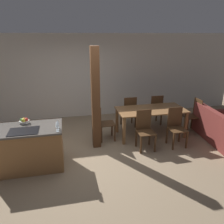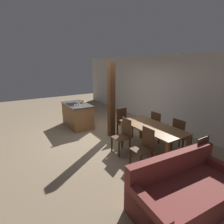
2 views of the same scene
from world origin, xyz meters
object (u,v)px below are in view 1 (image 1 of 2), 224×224
object	(u,v)px
dining_chair_near_left	(145,129)
dining_table	(151,113)
dining_chair_head_end	(104,122)
dining_chair_far_left	(129,111)
wine_glass_far	(57,122)
dining_chair_near_right	(176,126)
wine_glass_near	(57,125)
dining_chair_far_right	(155,109)
timber_post	(96,100)
fruit_bowl	(24,121)
dining_chair_foot_end	(193,115)
wine_glass_middle	(57,124)
kitchen_island	(28,148)

from	to	relation	value
dining_chair_near_left	dining_table	bearing A→B (deg)	58.10
dining_table	dining_chair_head_end	bearing A→B (deg)	180.00
dining_table	dining_chair_far_left	distance (m)	0.80
wine_glass_far	dining_chair_near_right	world-z (taller)	wine_glass_far
wine_glass_near	dining_chair_far_right	world-z (taller)	wine_glass_near
dining_table	dining_chair_near_right	world-z (taller)	dining_chair_near_right
dining_table	timber_post	size ratio (longest dim) A/B	0.76
wine_glass_near	dining_chair_near_left	world-z (taller)	wine_glass_near
fruit_bowl	dining_chair_far_right	xyz separation A→B (m)	(3.53, 1.33, -0.45)
dining_chair_near_right	dining_chair_foot_end	world-z (taller)	same
fruit_bowl	wine_glass_far	world-z (taller)	wine_glass_far
dining_chair_near_left	dining_chair_foot_end	bearing A→B (deg)	21.23
dining_table	dining_chair_far_right	world-z (taller)	dining_chair_far_right
wine_glass_middle	timber_post	size ratio (longest dim) A/B	0.07
dining_chair_near_left	dining_chair_far_left	size ratio (longest dim) A/B	1.00
dining_chair_near_right	dining_chair_far_left	size ratio (longest dim) A/B	1.00
wine_glass_near	dining_chair_foot_end	size ratio (longest dim) A/B	0.17
dining_chair_far_right	dining_chair_head_end	xyz separation A→B (m)	(-1.71, -0.66, 0.00)
wine_glass_near	timber_post	size ratio (longest dim) A/B	0.07
dining_table	dining_chair_foot_end	world-z (taller)	dining_chair_foot_end
dining_table	kitchen_island	bearing A→B (deg)	-163.13
wine_glass_near	dining_chair_head_end	bearing A→B (deg)	47.97
wine_glass_far	dining_chair_foot_end	distance (m)	3.91
fruit_bowl	dining_chair_far_left	bearing A→B (deg)	26.29
kitchen_island	dining_chair_near_right	world-z (taller)	dining_chair_near_right
dining_chair_far_right	wine_glass_far	bearing A→B (deg)	31.50
wine_glass_middle	dining_chair_far_left	size ratio (longest dim) A/B	0.17
dining_chair_near_right	dining_chair_head_end	distance (m)	1.84
wine_glass_near	timber_post	world-z (taller)	timber_post
kitchen_island	wine_glass_far	bearing A→B (deg)	-12.57
timber_post	fruit_bowl	bearing A→B (deg)	-167.72
dining_chair_near_left	dining_chair_foot_end	world-z (taller)	same
kitchen_island	wine_glass_far	xyz separation A→B (m)	(0.65, -0.14, 0.58)
wine_glass_near	dining_chair_far_right	distance (m)	3.46
fruit_bowl	dining_chair_near_right	xyz separation A→B (m)	(3.53, 0.00, -0.45)
dining_table	dining_chair_near_right	distance (m)	0.80
dining_chair_near_right	dining_chair_foot_end	distance (m)	1.11
fruit_bowl	wine_glass_far	xyz separation A→B (m)	(0.69, -0.41, 0.08)
dining_chair_near_left	dining_chair_foot_end	distance (m)	1.84
wine_glass_middle	dining_chair_near_right	distance (m)	2.93
wine_glass_near	dining_chair_near_left	bearing A→B (deg)	16.25
dining_chair_near_left	dining_chair_far_left	distance (m)	1.33
dining_chair_near_left	dining_chair_far_right	bearing A→B (deg)	58.10
wine_glass_near	dining_chair_far_left	xyz separation A→B (m)	(2.01, 1.91, -0.53)
dining_chair_foot_end	dining_chair_near_right	bearing A→B (deg)	-53.04
dining_chair_head_end	kitchen_island	bearing A→B (deg)	117.70
wine_glass_far	dining_chair_head_end	bearing A→B (deg)	43.63
kitchen_island	dining_table	xyz separation A→B (m)	(3.07, 0.93, 0.21)
dining_chair_far_right	dining_chair_near_right	bearing A→B (deg)	90.00
dining_chair_head_end	wine_glass_near	bearing A→B (deg)	137.97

